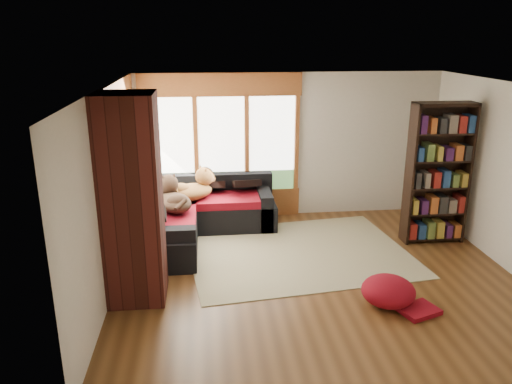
{
  "coord_description": "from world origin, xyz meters",
  "views": [
    {
      "loc": [
        -1.5,
        -6.21,
        3.25
      ],
      "look_at": [
        -0.75,
        0.93,
        0.95
      ],
      "focal_mm": 35.0,
      "sensor_mm": 36.0,
      "label": 1
    }
  ],
  "objects_px": {
    "area_rug": "(298,253)",
    "pouf": "(388,290)",
    "brick_chimney": "(132,201)",
    "sectional_sofa": "(180,217)",
    "dog_tan": "(194,188)",
    "bookshelf": "(438,174)",
    "dog_brindle": "(173,198)"
  },
  "relations": [
    {
      "from": "area_rug",
      "to": "brick_chimney",
      "type": "bearing_deg",
      "value": -154.63
    },
    {
      "from": "sectional_sofa",
      "to": "dog_tan",
      "type": "distance_m",
      "value": 0.54
    },
    {
      "from": "brick_chimney",
      "to": "area_rug",
      "type": "relative_size",
      "value": 0.79
    },
    {
      "from": "bookshelf",
      "to": "dog_tan",
      "type": "xyz_separation_m",
      "value": [
        -3.85,
        0.81,
        -0.36
      ]
    },
    {
      "from": "area_rug",
      "to": "sectional_sofa",
      "type": "bearing_deg",
      "value": 152.35
    },
    {
      "from": "dog_tan",
      "to": "dog_brindle",
      "type": "height_order",
      "value": "dog_tan"
    },
    {
      "from": "sectional_sofa",
      "to": "pouf",
      "type": "xyz_separation_m",
      "value": [
        2.67,
        -2.58,
        -0.11
      ]
    },
    {
      "from": "sectional_sofa",
      "to": "bookshelf",
      "type": "xyz_separation_m",
      "value": [
        4.09,
        -0.69,
        0.82
      ]
    },
    {
      "from": "bookshelf",
      "to": "brick_chimney",
      "type": "bearing_deg",
      "value": -163.39
    },
    {
      "from": "area_rug",
      "to": "pouf",
      "type": "distance_m",
      "value": 1.83
    },
    {
      "from": "brick_chimney",
      "to": "sectional_sofa",
      "type": "bearing_deg",
      "value": 77.71
    },
    {
      "from": "area_rug",
      "to": "dog_brindle",
      "type": "distance_m",
      "value": 2.14
    },
    {
      "from": "brick_chimney",
      "to": "pouf",
      "type": "bearing_deg",
      "value": -9.64
    },
    {
      "from": "brick_chimney",
      "to": "bookshelf",
      "type": "bearing_deg",
      "value": 16.61
    },
    {
      "from": "pouf",
      "to": "dog_brindle",
      "type": "distance_m",
      "value": 3.57
    },
    {
      "from": "sectional_sofa",
      "to": "bookshelf",
      "type": "height_order",
      "value": "bookshelf"
    },
    {
      "from": "sectional_sofa",
      "to": "pouf",
      "type": "height_order",
      "value": "sectional_sofa"
    },
    {
      "from": "bookshelf",
      "to": "dog_tan",
      "type": "bearing_deg",
      "value": 168.13
    },
    {
      "from": "pouf",
      "to": "dog_brindle",
      "type": "height_order",
      "value": "dog_brindle"
    },
    {
      "from": "brick_chimney",
      "to": "dog_brindle",
      "type": "xyz_separation_m",
      "value": [
        0.38,
        1.68,
        -0.54
      ]
    },
    {
      "from": "sectional_sofa",
      "to": "dog_brindle",
      "type": "xyz_separation_m",
      "value": [
        -0.07,
        -0.36,
        0.46
      ]
    },
    {
      "from": "sectional_sofa",
      "to": "dog_brindle",
      "type": "height_order",
      "value": "dog_brindle"
    },
    {
      "from": "brick_chimney",
      "to": "area_rug",
      "type": "distance_m",
      "value": 2.84
    },
    {
      "from": "pouf",
      "to": "sectional_sofa",
      "type": "bearing_deg",
      "value": 136.04
    },
    {
      "from": "pouf",
      "to": "dog_brindle",
      "type": "relative_size",
      "value": 0.73
    },
    {
      "from": "dog_tan",
      "to": "pouf",
      "type": "bearing_deg",
      "value": -76.76
    },
    {
      "from": "dog_tan",
      "to": "dog_brindle",
      "type": "distance_m",
      "value": 0.57
    },
    {
      "from": "brick_chimney",
      "to": "area_rug",
      "type": "xyz_separation_m",
      "value": [
        2.29,
        1.08,
        -1.29
      ]
    },
    {
      "from": "pouf",
      "to": "bookshelf",
      "type": "bearing_deg",
      "value": 52.97
    },
    {
      "from": "sectional_sofa",
      "to": "dog_tan",
      "type": "xyz_separation_m",
      "value": [
        0.25,
        0.11,
        0.46
      ]
    },
    {
      "from": "pouf",
      "to": "dog_tan",
      "type": "bearing_deg",
      "value": 132.02
    },
    {
      "from": "dog_brindle",
      "to": "dog_tan",
      "type": "bearing_deg",
      "value": -52.92
    }
  ]
}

